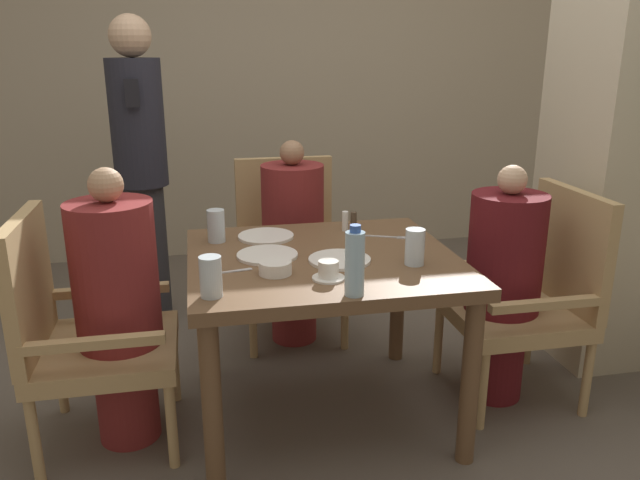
{
  "coord_description": "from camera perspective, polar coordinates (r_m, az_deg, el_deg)",
  "views": [
    {
      "loc": [
        -0.48,
        -2.31,
        1.52
      ],
      "look_at": [
        0.0,
        0.05,
        0.77
      ],
      "focal_mm": 35.0,
      "sensor_mm": 36.0,
      "label": 1
    }
  ],
  "objects": [
    {
      "name": "diner_in_left_chair",
      "position": [
        2.52,
        -17.96,
        -5.85
      ],
      "size": [
        0.32,
        0.32,
        1.11
      ],
      "color": "maroon",
      "rests_on": "ground_plane"
    },
    {
      "name": "standing_host",
      "position": [
        3.57,
        -16.06,
        6.67
      ],
      "size": [
        0.29,
        0.32,
        1.69
      ],
      "color": "#2D2D33",
      "rests_on": "ground_plane"
    },
    {
      "name": "wall_back",
      "position": [
        4.7,
        -5.84,
        15.67
      ],
      "size": [
        8.0,
        0.06,
        2.8
      ],
      "color": "tan",
      "rests_on": "ground_plane"
    },
    {
      "name": "chair_left_side",
      "position": [
        2.58,
        -21.16,
        -7.61
      ],
      "size": [
        0.54,
        0.54,
        0.94
      ],
      "color": "tan",
      "rests_on": "ground_plane"
    },
    {
      "name": "water_bottle",
      "position": [
        2.07,
        3.2,
        -2.1
      ],
      "size": [
        0.07,
        0.07,
        0.24
      ],
      "color": "#A3C6DB",
      "rests_on": "dining_table"
    },
    {
      "name": "pepper_shaker",
      "position": [
        2.83,
        3.09,
        1.74
      ],
      "size": [
        0.03,
        0.03,
        0.09
      ],
      "color": "#4C3D2D",
      "rests_on": "dining_table"
    },
    {
      "name": "diner_in_right_chair",
      "position": [
        2.82,
        16.37,
        -3.79
      ],
      "size": [
        0.32,
        0.32,
        1.06
      ],
      "color": "#5B1419",
      "rests_on": "ground_plane"
    },
    {
      "name": "salt_shaker",
      "position": [
        2.82,
        2.32,
        1.74
      ],
      "size": [
        0.03,
        0.03,
        0.09
      ],
      "color": "white",
      "rests_on": "dining_table"
    },
    {
      "name": "glass_tall_mid",
      "position": [
        2.1,
        -9.96,
        -3.32
      ],
      "size": [
        0.07,
        0.07,
        0.14
      ],
      "color": "silver",
      "rests_on": "dining_table"
    },
    {
      "name": "plate_dessert_center",
      "position": [
        2.74,
        -4.97,
        0.35
      ],
      "size": [
        0.24,
        0.24,
        0.01
      ],
      "color": "white",
      "rests_on": "dining_table"
    },
    {
      "name": "glass_tall_near",
      "position": [
        2.69,
        -9.48,
        1.29
      ],
      "size": [
        0.07,
        0.07,
        0.14
      ],
      "color": "silver",
      "rests_on": "dining_table"
    },
    {
      "name": "teacup_with_saucer",
      "position": [
        2.23,
        0.78,
        -2.87
      ],
      "size": [
        0.12,
        0.12,
        0.07
      ],
      "color": "white",
      "rests_on": "dining_table"
    },
    {
      "name": "chair_right_side",
      "position": [
        2.91,
        18.93,
        -4.52
      ],
      "size": [
        0.54,
        0.54,
        0.94
      ],
      "color": "tan",
      "rests_on": "ground_plane"
    },
    {
      "name": "diner_in_far_chair",
      "position": [
        3.25,
        -2.48,
        -0.11
      ],
      "size": [
        0.32,
        0.32,
        1.08
      ],
      "color": "maroon",
      "rests_on": "ground_plane"
    },
    {
      "name": "dining_table",
      "position": [
        2.53,
        0.22,
        -3.54
      ],
      "size": [
        1.06,
        0.97,
        0.72
      ],
      "color": "brown",
      "rests_on": "ground_plane"
    },
    {
      "name": "fork_beside_plate",
      "position": [
        2.75,
        6.37,
        0.28
      ],
      "size": [
        0.17,
        0.09,
        0.0
      ],
      "color": "silver",
      "rests_on": "dining_table"
    },
    {
      "name": "bowl_small",
      "position": [
        2.29,
        -4.12,
        -2.52
      ],
      "size": [
        0.12,
        0.12,
        0.05
      ],
      "color": "white",
      "rests_on": "dining_table"
    },
    {
      "name": "knife_beside_plate",
      "position": [
        2.33,
        -8.27,
        -2.89
      ],
      "size": [
        0.19,
        0.05,
        0.0
      ],
      "color": "silver",
      "rests_on": "dining_table"
    },
    {
      "name": "plate_main_right",
      "position": [
        2.49,
        -4.84,
        -1.38
      ],
      "size": [
        0.24,
        0.24,
        0.01
      ],
      "color": "white",
      "rests_on": "dining_table"
    },
    {
      "name": "chair_far_side",
      "position": [
        3.41,
        -2.87,
        -0.4
      ],
      "size": [
        0.54,
        0.54,
        0.94
      ],
      "color": "tan",
      "rests_on": "ground_plane"
    },
    {
      "name": "glass_tall_far",
      "position": [
        2.4,
        8.67,
        -0.63
      ],
      "size": [
        0.07,
        0.07,
        0.14
      ],
      "color": "silver",
      "rests_on": "dining_table"
    },
    {
      "name": "ground_plane",
      "position": [
        2.81,
        0.2,
        -15.52
      ],
      "size": [
        16.0,
        16.0,
        0.0
      ],
      "primitive_type": "plane",
      "color": "#60564C"
    },
    {
      "name": "pillar_stone",
      "position": [
        3.34,
        26.65,
        12.55
      ],
      "size": [
        0.58,
        0.58,
        2.7
      ],
      "color": "beige",
      "rests_on": "ground_plane"
    },
    {
      "name": "plate_main_left",
      "position": [
        2.43,
        1.8,
        -1.81
      ],
      "size": [
        0.24,
        0.24,
        0.01
      ],
      "color": "white",
      "rests_on": "dining_table"
    }
  ]
}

